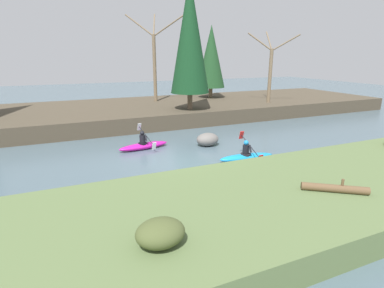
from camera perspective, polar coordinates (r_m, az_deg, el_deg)
ground_plane at (r=13.94m, az=-2.02°, el=-3.57°), size 90.00×90.00×0.00m
riverbank_near at (r=9.29m, az=10.68°, el=-11.91°), size 44.00×5.66×0.81m
riverbank_far at (r=23.97m, az=-11.59°, el=5.93°), size 44.00×9.80×1.05m
conifer_tree_left at (r=21.57m, az=-0.42°, el=19.93°), size 2.70×2.70×8.89m
conifer_tree_mid_left at (r=27.90m, az=3.67°, el=16.23°), size 2.55×2.55×6.33m
bare_tree_upstream at (r=25.79m, az=-7.15°, el=15.58°), size 3.93×3.89×7.17m
bare_tree_mid_upstream at (r=25.64m, az=14.69°, el=13.60°), size 3.14×3.10×5.66m
shrub_clump_nearest at (r=6.77m, az=-6.05°, el=-16.47°), size 1.10×0.91×0.59m
kayaker_lead at (r=14.43m, az=10.73°, el=-2.33°), size 2.79×2.07×1.20m
kayaker_middle at (r=16.09m, az=-9.13°, el=-0.19°), size 2.80×2.07×1.20m
boulder_midstream at (r=16.48m, az=2.98°, el=0.88°), size 1.25×0.98×0.71m
driftwood_log at (r=10.09m, az=25.53°, el=-7.63°), size 1.70×1.30×0.44m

